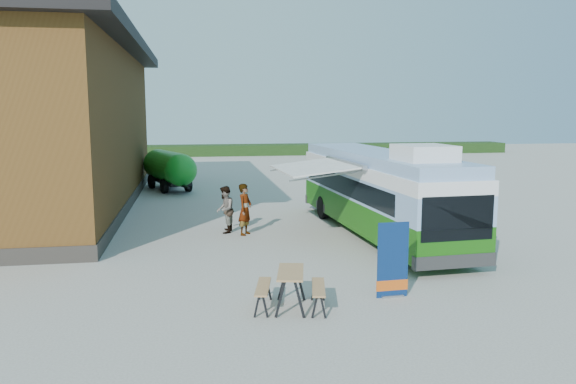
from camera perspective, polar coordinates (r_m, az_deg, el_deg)
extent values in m
plane|color=#BCB7AD|center=(17.51, 2.72, -6.15)|extent=(100.00, 100.00, 0.00)
cube|color=brown|center=(27.44, -24.22, 5.79)|extent=(8.00, 20.00, 7.00)
cube|color=black|center=(27.58, -24.69, 13.58)|extent=(9.60, 21.20, 0.50)
cube|color=#332D28|center=(27.74, -23.81, -0.93)|extent=(8.10, 20.10, 0.50)
cube|color=#264419|center=(55.92, 2.42, 4.38)|extent=(40.00, 3.00, 1.00)
cube|color=#207213|center=(20.13, 9.02, -1.94)|extent=(2.93, 11.08, 1.01)
cube|color=#89ABD6|center=(19.99, 9.08, 0.64)|extent=(2.93, 11.08, 0.82)
cube|color=black|center=(20.02, 5.58, 0.72)|extent=(0.58, 9.12, 0.64)
cube|color=black|center=(20.85, 11.49, 0.89)|extent=(0.58, 9.12, 0.64)
cube|color=white|center=(19.92, 9.12, 2.40)|extent=(2.93, 11.08, 0.41)
cube|color=#89ABD6|center=(19.88, 9.14, 3.51)|extent=(2.79, 10.89, 0.37)
cube|color=white|center=(16.70, 13.67, 3.89)|extent=(1.56, 1.73, 0.46)
cube|color=black|center=(15.17, 16.82, -2.59)|extent=(2.06, 0.18, 1.19)
cube|color=#2D2D2D|center=(15.46, 16.55, -6.72)|extent=(2.34, 0.34, 0.37)
cube|color=#2D2D2D|center=(25.21, 4.40, -0.63)|extent=(2.34, 0.34, 0.37)
cylinder|color=black|center=(16.52, 10.45, -5.54)|extent=(0.33, 0.93, 0.91)
cylinder|color=black|center=(17.42, 16.65, -5.03)|extent=(0.33, 0.93, 0.91)
cylinder|color=black|center=(22.83, 3.61, -1.56)|extent=(0.33, 0.93, 0.91)
cylinder|color=black|center=(23.49, 8.39, -1.35)|extent=(0.33, 0.93, 0.91)
cube|color=white|center=(19.12, 2.56, 2.51)|extent=(2.48, 3.77, 0.29)
cube|color=#A5A8AD|center=(19.44, 5.80, 3.07)|extent=(0.38, 3.94, 0.15)
cylinder|color=#A5A8AD|center=(17.68, 3.88, 1.70)|extent=(2.37, 0.19, 0.30)
cylinder|color=#A5A8AD|center=(20.59, 1.42, 2.66)|extent=(2.37, 0.19, 0.30)
cube|color=navy|center=(13.45, 10.60, -6.80)|extent=(0.77, 0.08, 1.80)
cube|color=#DA5714|center=(13.62, 10.53, -9.29)|extent=(0.78, 0.08, 0.25)
cube|color=#A5A8AD|center=(13.70, 10.50, -10.33)|extent=(0.55, 0.21, 0.05)
cylinder|color=#A5A8AD|center=(13.47, 10.57, -6.78)|extent=(0.03, 0.03, 1.80)
cube|color=tan|center=(12.49, 0.27, -8.14)|extent=(0.82, 1.43, 0.04)
cube|color=tan|center=(12.62, -2.56, -9.57)|extent=(0.54, 1.37, 0.04)
cube|color=tan|center=(12.59, 3.11, -9.62)|extent=(0.54, 1.37, 0.04)
cube|color=black|center=(12.10, -0.78, -10.82)|extent=(0.07, 0.07, 0.83)
cube|color=black|center=(12.08, 1.16, -10.84)|extent=(0.07, 0.07, 0.83)
cube|color=black|center=(13.16, -0.54, -9.22)|extent=(0.07, 0.07, 0.83)
cube|color=black|center=(13.14, 1.23, -9.23)|extent=(0.07, 0.07, 0.83)
imported|color=#999999|center=(19.81, -4.39, -1.77)|extent=(0.71, 0.79, 1.82)
imported|color=#999999|center=(20.20, -6.42, -1.79)|extent=(0.79, 0.93, 1.69)
cylinder|color=#1B9524|center=(31.47, -12.01, 2.52)|extent=(2.93, 4.14, 1.70)
sphere|color=#1B9524|center=(29.69, -10.86, 2.21)|extent=(1.70, 1.70, 1.70)
sphere|color=#1B9524|center=(33.27, -13.03, 2.79)|extent=(1.70, 1.70, 1.70)
cube|color=black|center=(31.55, -11.97, 1.15)|extent=(2.46, 4.12, 0.19)
cube|color=black|center=(29.25, -10.45, 0.54)|extent=(0.51, 1.10, 0.09)
cylinder|color=black|center=(30.30, -12.47, 0.57)|extent=(0.49, 0.79, 0.76)
cylinder|color=black|center=(30.72, -10.12, 0.74)|extent=(0.49, 0.79, 0.76)
cylinder|color=black|center=(32.45, -13.70, 1.04)|extent=(0.49, 0.79, 0.76)
cylinder|color=black|center=(32.85, -11.49, 1.19)|extent=(0.49, 0.79, 0.76)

